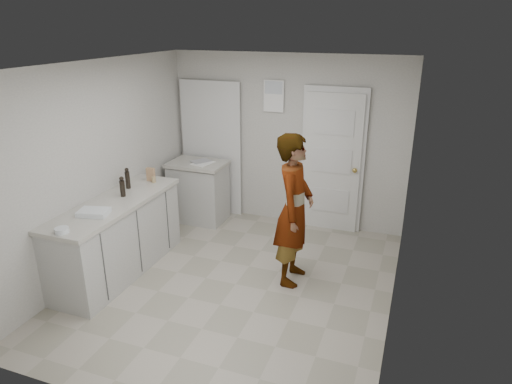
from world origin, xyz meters
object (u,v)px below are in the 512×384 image
at_px(oil_cruet_a, 122,187).
at_px(egg_bowl, 62,230).
at_px(cake_mix_box, 151,174).
at_px(baking_dish, 94,213).
at_px(oil_cruet_b, 128,178).
at_px(spice_jar, 154,180).
at_px(person, 294,210).

height_order(oil_cruet_a, egg_bowl, oil_cruet_a).
bearing_deg(cake_mix_box, baking_dish, -91.41).
bearing_deg(oil_cruet_b, spice_jar, 57.99).
height_order(cake_mix_box, spice_jar, cake_mix_box).
distance_m(spice_jar, baking_dish, 1.14).
height_order(oil_cruet_a, baking_dish, oil_cruet_a).
relative_size(person, oil_cruet_b, 6.62).
bearing_deg(spice_jar, cake_mix_box, 145.67).
height_order(oil_cruet_b, egg_bowl, oil_cruet_b).
bearing_deg(cake_mix_box, person, -9.45).
relative_size(oil_cruet_a, egg_bowl, 1.82).
relative_size(baking_dish, egg_bowl, 2.63).
xyz_separation_m(person, spice_jar, (-1.95, 0.19, 0.07)).
distance_m(cake_mix_box, baking_dish, 1.19).
height_order(spice_jar, oil_cruet_a, oil_cruet_a).
bearing_deg(oil_cruet_a, egg_bowl, -88.12).
xyz_separation_m(oil_cruet_a, oil_cruet_b, (-0.11, 0.26, 0.01)).
distance_m(person, egg_bowl, 2.46).
height_order(person, oil_cruet_a, person).
bearing_deg(oil_cruet_b, baking_dish, -80.31).
relative_size(oil_cruet_a, oil_cruet_b, 0.93).
height_order(oil_cruet_a, oil_cruet_b, oil_cruet_b).
distance_m(oil_cruet_b, egg_bowl, 1.34).
bearing_deg(baking_dish, person, 25.62).
xyz_separation_m(oil_cruet_b, baking_dish, (0.14, -0.85, -0.10)).
height_order(person, spice_jar, person).
distance_m(person, spice_jar, 1.96).
height_order(baking_dish, egg_bowl, baking_dish).
bearing_deg(oil_cruet_b, cake_mix_box, 71.63).
height_order(cake_mix_box, oil_cruet_b, oil_cruet_b).
bearing_deg(egg_bowl, person, 35.82).
relative_size(spice_jar, egg_bowl, 0.58).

